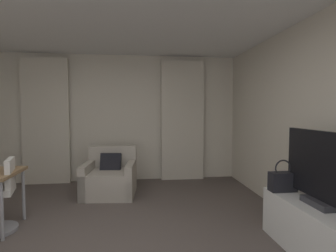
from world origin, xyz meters
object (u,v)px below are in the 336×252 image
at_px(armchair, 110,179).
at_px(handbag_primary, 283,181).
at_px(tv_flatscreen, 322,171).
at_px(tv_console, 316,230).

distance_m(armchair, handbag_primary, 2.80).
height_order(armchair, tv_flatscreen, tv_flatscreen).
bearing_deg(tv_flatscreen, tv_console, 90.00).
relative_size(tv_flatscreen, handbag_primary, 2.84).
xyz_separation_m(armchair, tv_console, (2.25, -2.20, -0.01)).
bearing_deg(tv_flatscreen, handbag_primary, 102.48).
height_order(armchair, handbag_primary, handbag_primary).
distance_m(tv_console, tv_flatscreen, 0.62).
xyz_separation_m(armchair, tv_flatscreen, (2.25, -2.25, 0.60)).
bearing_deg(tv_flatscreen, armchair, 135.08).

